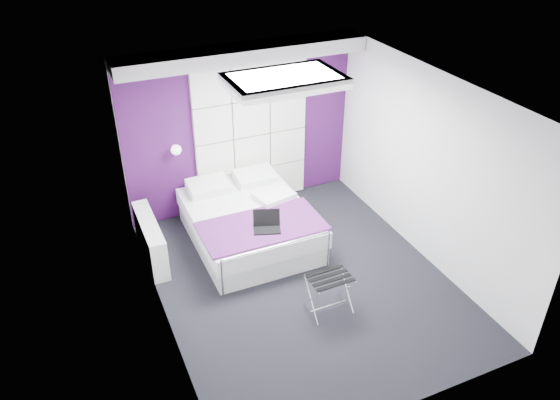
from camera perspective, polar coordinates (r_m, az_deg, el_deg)
name	(u,v)px	position (r m, az deg, el deg)	size (l,w,h in m)	color
floor	(302,280)	(7.29, 2.33, -8.39)	(4.40, 4.40, 0.00)	black
ceiling	(307,92)	(5.98, 2.86, 11.18)	(4.40, 4.40, 0.00)	white
wall_back	(240,128)	(8.34, -4.15, 7.52)	(3.60, 3.60, 0.00)	white
wall_left	(155,230)	(6.07, -12.90, -3.12)	(4.40, 4.40, 0.00)	white
wall_right	(427,168)	(7.43, 15.16, 3.29)	(4.40, 4.40, 0.00)	white
accent_wall	(241,128)	(8.34, -4.13, 7.49)	(3.58, 0.02, 2.58)	#401049
soffit	(244,54)	(7.71, -3.83, 15.02)	(3.58, 0.50, 0.20)	white
headboard	(251,136)	(8.39, -3.01, 6.73)	(1.80, 0.08, 2.30)	white
skylight	(284,80)	(6.50, 0.45, 12.44)	(1.36, 0.86, 0.12)	white
wall_lamp	(175,149)	(8.00, -10.87, 5.28)	(0.15, 0.15, 0.15)	white
radiator	(151,240)	(7.71, -13.38, -4.06)	(0.22, 1.20, 0.60)	white
bed	(249,223)	(7.86, -3.26, -2.43)	(1.66, 2.00, 0.70)	white
nightstand	(208,181)	(8.33, -7.54, 1.99)	(0.50, 0.39, 0.06)	white
luggage_rack	(329,294)	(6.73, 5.15, -9.71)	(0.51, 0.37, 0.50)	silver
laptop	(266,224)	(7.24, -1.52, -2.54)	(0.36, 0.25, 0.25)	black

